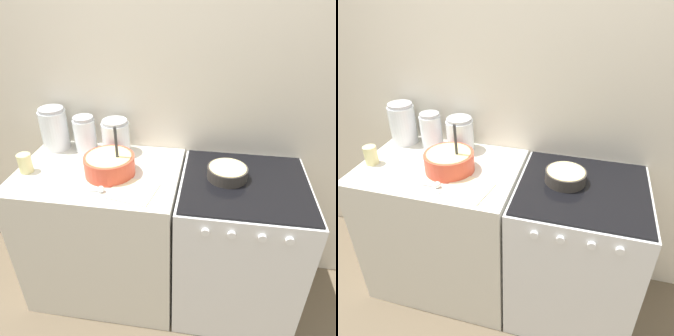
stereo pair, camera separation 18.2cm
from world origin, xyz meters
The scene contains 12 objects.
ground_plane centered at (0.00, 0.00, 0.00)m, with size 12.00×12.00×0.00m, color brown.
wall_back centered at (0.00, 0.70, 1.20)m, with size 4.88×0.05×2.40m.
countertop_cabinet centered at (-0.47, 0.34, 0.47)m, with size 0.94×0.67×0.93m.
stove centered at (0.37, 0.34, 0.47)m, with size 0.71×0.69×0.93m.
mixing_bowl centered at (-0.39, 0.31, 1.00)m, with size 0.28×0.28×0.29m.
baking_pan centered at (0.27, 0.37, 0.97)m, with size 0.22×0.22×0.07m.
storage_jar_left centered at (-0.82, 0.57, 1.05)m, with size 0.17×0.17×0.27m.
storage_jar_middle centered at (-0.62, 0.57, 1.03)m, with size 0.14×0.14×0.23m.
storage_jar_right centered at (-0.42, 0.57, 1.02)m, with size 0.17×0.17×0.22m.
tin_can centered at (-0.87, 0.26, 0.99)m, with size 0.08×0.08×0.11m.
recipe_page centered at (-0.22, 0.16, 0.94)m, with size 0.27×0.25×0.01m.
measuring_spoon centered at (-0.39, 0.13, 0.95)m, with size 0.12×0.04×0.04m.
Camera 1 is at (0.18, -1.20, 1.93)m, focal length 35.00 mm.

